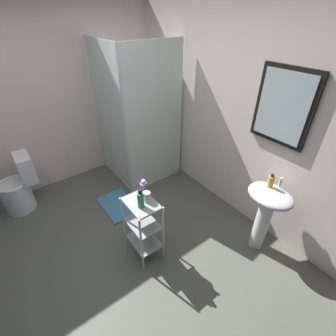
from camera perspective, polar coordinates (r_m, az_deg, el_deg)
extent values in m
cube|color=#535649|center=(2.86, -15.04, -21.35)|extent=(4.20, 4.20, 0.02)
cube|color=silver|center=(2.96, 15.77, 12.17)|extent=(4.20, 0.10, 2.50)
cube|color=black|center=(2.53, 25.87, 13.01)|extent=(0.56, 0.03, 0.72)
cube|color=silver|center=(2.51, 25.66, 12.95)|extent=(0.48, 0.01, 0.64)
cube|color=silver|center=(3.67, -30.27, 13.08)|extent=(0.10, 4.20, 2.50)
cube|color=white|center=(4.08, -6.24, 0.49)|extent=(0.90, 0.90, 0.10)
cube|color=silver|center=(3.44, -13.81, 11.91)|extent=(0.90, 0.02, 1.90)
cube|color=silver|center=(3.26, -3.10, 11.65)|extent=(0.02, 0.90, 1.90)
cylinder|color=silver|center=(3.06, -10.17, 9.55)|extent=(0.04, 0.04, 1.90)
cylinder|color=silver|center=(4.05, -6.29, 1.10)|extent=(0.08, 0.08, 0.00)
cylinder|color=white|center=(2.85, 21.44, -12.35)|extent=(0.15, 0.15, 0.68)
ellipsoid|color=white|center=(2.59, 23.29, -6.08)|extent=(0.46, 0.37, 0.13)
cylinder|color=silver|center=(2.61, 25.27, -3.04)|extent=(0.03, 0.03, 0.10)
cylinder|color=white|center=(3.77, -32.31, -5.82)|extent=(0.37, 0.37, 0.40)
torus|color=white|center=(3.66, -33.32, -3.21)|extent=(0.37, 0.37, 0.04)
cube|color=white|center=(3.57, -30.90, 0.07)|extent=(0.35, 0.17, 0.36)
cylinder|color=silver|center=(2.66, -10.50, -13.07)|extent=(0.02, 0.02, 0.74)
cylinder|color=silver|center=(2.45, -6.32, -18.19)|extent=(0.02, 0.02, 0.74)
cylinder|color=silver|center=(2.74, -5.63, -10.81)|extent=(0.02, 0.02, 0.74)
cylinder|color=silver|center=(2.53, -1.12, -15.48)|extent=(0.02, 0.02, 0.74)
cube|color=#99999E|center=(2.73, -5.71, -16.94)|extent=(0.36, 0.26, 0.02)
cube|color=#99999E|center=(2.53, -6.06, -13.09)|extent=(0.36, 0.26, 0.02)
cube|color=#99999E|center=(2.33, -6.47, -8.41)|extent=(0.36, 0.26, 0.02)
cylinder|color=gold|center=(2.56, 23.33, -2.99)|extent=(0.06, 0.06, 0.12)
cylinder|color=black|center=(2.52, 23.69, -1.66)|extent=(0.03, 0.03, 0.03)
cylinder|color=#8A52A8|center=(2.36, -5.81, -5.07)|extent=(0.07, 0.07, 0.14)
cylinder|color=silver|center=(2.31, -5.94, -3.34)|extent=(0.04, 0.04, 0.04)
cylinder|color=#319353|center=(2.23, -6.55, -7.65)|extent=(0.06, 0.06, 0.16)
cylinder|color=black|center=(2.16, -6.72, -5.65)|extent=(0.03, 0.03, 0.04)
cylinder|color=silver|center=(2.30, -5.03, -6.83)|extent=(0.07, 0.07, 0.10)
cube|color=teal|center=(3.43, -11.81, -8.62)|extent=(0.60, 0.40, 0.02)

